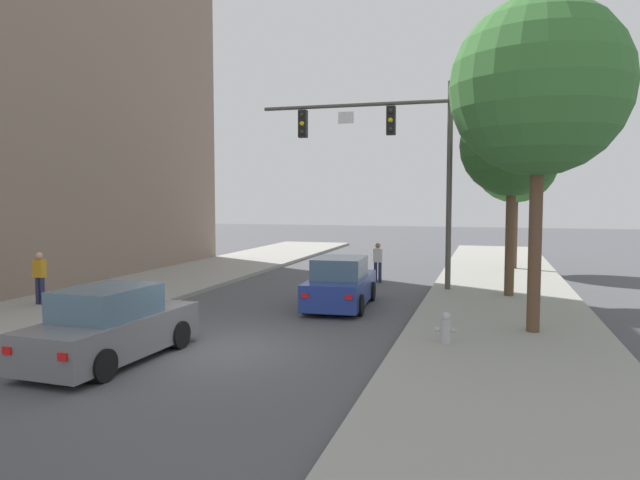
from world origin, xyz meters
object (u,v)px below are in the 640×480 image
Objects in this scene: street_tree_nearest at (539,88)px; car_following_grey at (111,327)px; pedestrian_sidewalk_left_walker at (40,275)px; fire_hydrant at (446,328)px; street_tree_third at (516,162)px; car_lead_blue at (341,284)px; pedestrian_crossing_road at (378,261)px; street_tree_second at (512,145)px; traffic_signal_mast at (393,147)px.

car_following_grey is at bearing -151.64° from street_tree_nearest.
fire_hydrant is at bearing -6.29° from pedestrian_sidewalk_left_walker.
street_tree_nearest reaches higher than street_tree_third.
street_tree_nearest is (5.61, -2.58, 5.42)m from car_lead_blue.
street_tree_second is (5.05, -2.71, 4.33)m from pedestrian_crossing_road.
street_tree_nearest reaches higher than street_tree_second.
street_tree_nearest reaches higher than traffic_signal_mast.
car_lead_blue is 5.59m from pedestrian_crossing_road.
street_tree_second is (1.60, 7.25, 4.73)m from fire_hydrant.
traffic_signal_mast reaches higher than street_tree_third.
pedestrian_sidewalk_left_walker is 15.42m from street_tree_nearest.
street_tree_second is (-0.41, 5.46, -0.90)m from street_tree_nearest.
traffic_signal_mast is at bearing 126.02° from street_tree_nearest.
car_following_grey is 2.63× the size of pedestrian_sidewalk_left_walker.
street_tree_third is at bearing 82.51° from fire_hydrant.
fire_hydrant is (2.58, -8.10, -4.87)m from traffic_signal_mast.
traffic_signal_mast is 6.05m from car_lead_blue.
street_tree_second is (14.14, 5.87, 4.18)m from pedestrian_sidewalk_left_walker.
pedestrian_sidewalk_left_walker is 15.87m from street_tree_second.
street_tree_third reaches higher than pedestrian_sidewalk_left_walker.
pedestrian_crossing_road is 10.56m from fire_hydrant.
pedestrian_sidewalk_left_walker is 0.24× the size of street_tree_second.
street_tree_second reaches higher than car_following_grey.
street_tree_third is (8.81, 18.41, 4.45)m from car_following_grey.
pedestrian_crossing_road is at bearing 109.12° from fire_hydrant.
street_tree_second is at bearing 77.58° from fire_hydrant.
street_tree_third is (0.44, 8.21, -0.07)m from street_tree_second.
street_tree_second is (5.21, 2.88, 4.52)m from car_lead_blue.
street_tree_second is (8.38, 10.21, 4.52)m from car_following_grey.
street_tree_third is (2.03, 15.46, 4.67)m from fire_hydrant.
pedestrian_sidewalk_left_walker is at bearing -136.64° from pedestrian_crossing_road.
street_tree_second is (4.18, -0.85, -0.13)m from traffic_signal_mast.
street_tree_second is at bearing 94.29° from street_tree_nearest.
pedestrian_crossing_road is at bearing 123.76° from street_tree_nearest.
fire_hydrant is 0.10× the size of street_tree_second.
pedestrian_sidewalk_left_walker is 2.28× the size of fire_hydrant.
car_lead_blue is 13.21m from street_tree_third.
fire_hydrant is 0.09× the size of street_tree_nearest.
pedestrian_crossing_road is (-0.88, 1.86, -4.46)m from traffic_signal_mast.
street_tree_nearest is at bearing -56.24° from pedestrian_crossing_road.
traffic_signal_mast is at bearing -122.07° from street_tree_third.
pedestrian_crossing_road is 8.86m from street_tree_third.
traffic_signal_mast reaches higher than car_lead_blue.
street_tree_nearest is 1.19× the size of street_tree_second.
traffic_signal_mast is 10.42× the size of fire_hydrant.
car_following_grey is at bearing -36.92° from pedestrian_sidewalk_left_walker.
pedestrian_sidewalk_left_walker is at bearing 173.71° from fire_hydrant.
pedestrian_crossing_road is 0.23× the size of street_tree_third.
pedestrian_sidewalk_left_walker is 0.23× the size of street_tree_third.
pedestrian_sidewalk_left_walker reaches higher than car_lead_blue.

